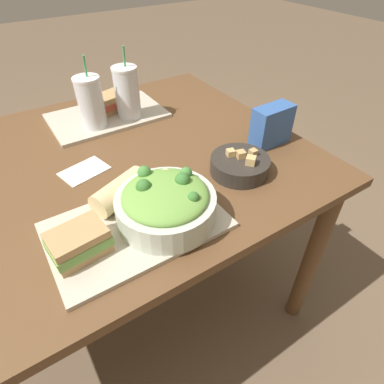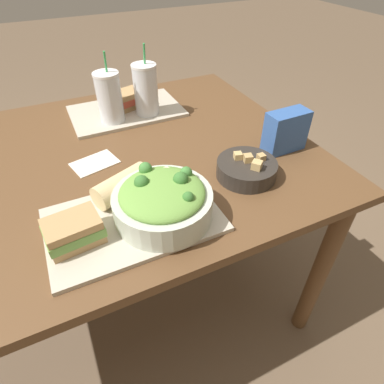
{
  "view_description": "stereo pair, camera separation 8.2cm",
  "coord_description": "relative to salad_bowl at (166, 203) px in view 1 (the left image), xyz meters",
  "views": [
    {
      "loc": [
        -0.14,
        -0.84,
        1.32
      ],
      "look_at": [
        0.2,
        -0.31,
        0.79
      ],
      "focal_mm": 30.0,
      "sensor_mm": 36.0,
      "label": 1
    },
    {
      "loc": [
        -0.07,
        -0.88,
        1.32
      ],
      "look_at": [
        0.2,
        -0.31,
        0.79
      ],
      "focal_mm": 30.0,
      "sensor_mm": 36.0,
      "label": 2
    }
  ],
  "objects": [
    {
      "name": "ground_plane",
      "position": [
        -0.11,
        0.33,
        -0.81
      ],
      "size": [
        12.0,
        12.0,
        0.0
      ],
      "primitive_type": "plane",
      "color": "brown"
    },
    {
      "name": "dining_table",
      "position": [
        -0.11,
        0.33,
        -0.15
      ],
      "size": [
        1.41,
        1.01,
        0.75
      ],
      "color": "brown",
      "rests_on": "ground_plane"
    },
    {
      "name": "baguette_near",
      "position": [
        -0.07,
        0.12,
        -0.02
      ],
      "size": [
        0.17,
        0.12,
        0.07
      ],
      "rotation": [
        0.0,
        0.0,
        1.97
      ],
      "color": "#DBBC84",
      "rests_on": "tray_near"
    },
    {
      "name": "salad_bowl",
      "position": [
        0.0,
        0.0,
        0.0
      ],
      "size": [
        0.24,
        0.24,
        0.11
      ],
      "color": "beige",
      "rests_on": "tray_near"
    },
    {
      "name": "tray_near",
      "position": [
        -0.07,
        0.02,
        -0.05
      ],
      "size": [
        0.42,
        0.27,
        0.01
      ],
      "color": "#BCB29E",
      "rests_on": "dining_table"
    },
    {
      "name": "sandwich_far",
      "position": [
        0.1,
        0.63,
        -0.02
      ],
      "size": [
        0.15,
        0.12,
        0.06
      ],
      "rotation": [
        0.0,
        0.0,
        0.28
      ],
      "color": "tan",
      "rests_on": "tray_far"
    },
    {
      "name": "drink_cup_red",
      "position": [
        0.15,
        0.55,
        0.04
      ],
      "size": [
        0.09,
        0.09,
        0.25
      ],
      "color": "silver",
      "rests_on": "tray_far"
    },
    {
      "name": "tray_far",
      "position": [
        0.08,
        0.61,
        -0.05
      ],
      "size": [
        0.42,
        0.27,
        0.01
      ],
      "color": "#BCB29E",
      "rests_on": "dining_table"
    },
    {
      "name": "drink_cup_dark",
      "position": [
        0.02,
        0.55,
        0.03
      ],
      "size": [
        0.09,
        0.09,
        0.24
      ],
      "color": "silver",
      "rests_on": "tray_far"
    },
    {
      "name": "sandwich_near",
      "position": [
        -0.21,
        0.01,
        -0.02
      ],
      "size": [
        0.13,
        0.1,
        0.06
      ],
      "rotation": [
        0.0,
        0.0,
        0.11
      ],
      "color": "tan",
      "rests_on": "tray_near"
    },
    {
      "name": "chip_bag",
      "position": [
        0.47,
        0.14,
        0.0
      ],
      "size": [
        0.14,
        0.07,
        0.13
      ],
      "rotation": [
        0.0,
        0.0,
        0.03
      ],
      "color": "#335BA3",
      "rests_on": "dining_table"
    },
    {
      "name": "soup_bowl",
      "position": [
        0.28,
        0.06,
        -0.03
      ],
      "size": [
        0.17,
        0.17,
        0.07
      ],
      "color": "#2D2823",
      "rests_on": "dining_table"
    },
    {
      "name": "napkin_folded",
      "position": [
        -0.11,
        0.31,
        -0.06
      ],
      "size": [
        0.15,
        0.12,
        0.0
      ],
      "color": "silver",
      "rests_on": "dining_table"
    }
  ]
}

